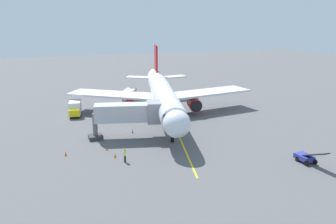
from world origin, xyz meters
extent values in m
plane|color=#565659|center=(0.00, 0.00, 0.00)|extent=(220.00, 220.00, 0.00)
cube|color=yellow|center=(-1.40, 7.05, 0.01)|extent=(9.12, 39.05, 0.01)
cylinder|color=silver|center=(-1.40, 1.05, 4.10)|extent=(11.26, 33.99, 3.80)
ellipsoid|color=silver|center=(2.64, 18.80, 4.10)|extent=(4.41, 4.70, 3.61)
cone|color=silver|center=(-5.51, -16.99, 4.10)|extent=(4.00, 3.68, 3.42)
cube|color=black|center=(2.33, 17.43, 4.65)|extent=(3.50, 2.28, 0.90)
cube|color=silver|center=(-10.54, -0.68, 3.50)|extent=(17.66, 7.85, 0.36)
cylinder|color=red|center=(-7.28, 1.37, 2.00)|extent=(3.00, 3.83, 2.30)
cylinder|color=black|center=(-6.89, 3.07, 2.00)|extent=(2.09, 0.66, 2.10)
cube|color=silver|center=(6.08, -4.47, 3.50)|extent=(16.96, 14.01, 0.36)
cylinder|color=red|center=(4.03, -1.21, 2.00)|extent=(3.00, 3.83, 2.30)
cylinder|color=black|center=(4.42, 0.49, 2.00)|extent=(2.09, 0.66, 2.10)
cube|color=red|center=(-4.85, -14.06, 7.90)|extent=(1.42, 4.76, 7.20)
cube|color=silver|center=(-7.90, -13.06, 4.70)|extent=(6.59, 2.97, 0.24)
cube|color=silver|center=(-1.66, -14.48, 4.70)|extent=(6.73, 5.34, 0.24)
cylinder|color=slate|center=(1.60, 14.21, 1.73)|extent=(0.24, 0.24, 2.77)
cylinder|color=black|center=(1.60, 14.21, 0.35)|extent=(0.59, 0.78, 0.70)
cylinder|color=slate|center=(-4.61, -1.30, 1.94)|extent=(0.24, 0.24, 2.77)
cylinder|color=black|center=(-4.61, -1.30, 0.55)|extent=(0.68, 1.17, 1.10)
cylinder|color=slate|center=(0.46, -2.45, 1.94)|extent=(0.24, 0.24, 2.77)
cylinder|color=black|center=(0.46, -2.45, 0.55)|extent=(0.68, 1.17, 1.10)
cube|color=#B7B7BC|center=(7.38, 10.33, 3.90)|extent=(9.35, 4.53, 2.50)
cube|color=gray|center=(2.99, 11.33, 3.90)|extent=(3.44, 3.74, 3.00)
cylinder|color=slate|center=(11.77, 9.33, 1.95)|extent=(0.70, 0.70, 3.90)
cube|color=#333338|center=(11.77, 9.33, 0.30)|extent=(2.00, 2.00, 0.60)
cylinder|color=#23232D|center=(9.62, 19.38, 0.44)|extent=(0.26, 0.26, 0.88)
cube|color=#D8EA19|center=(9.62, 19.38, 1.18)|extent=(0.33, 0.43, 0.60)
cube|color=silver|center=(9.62, 19.38, 1.18)|extent=(0.34, 0.45, 0.10)
sphere|color=brown|center=(9.62, 19.38, 1.60)|extent=(0.22, 0.22, 0.22)
cube|color=yellow|center=(13.58, -3.36, 1.02)|extent=(2.15, 1.99, 1.20)
cube|color=black|center=(13.70, -2.67, 1.22)|extent=(1.70, 0.43, 0.70)
cube|color=silver|center=(13.27, -5.28, 1.52)|extent=(2.56, 3.88, 2.20)
cylinder|color=black|center=(12.98, -3.01, 0.42)|extent=(0.38, 0.87, 0.84)
cylinder|color=black|center=(14.26, -3.22, 0.42)|extent=(0.38, 0.87, 0.84)
cylinder|color=black|center=(12.46, -6.16, 0.42)|extent=(0.38, 0.87, 0.84)
cylinder|color=black|center=(13.75, -6.37, 0.42)|extent=(0.38, 0.87, 0.84)
cube|color=#2D3899|center=(-11.32, 26.47, 0.62)|extent=(1.63, 2.29, 0.60)
cube|color=black|center=(-11.42, 28.07, 1.52)|extent=(1.13, 3.80, 1.61)
cylinder|color=black|center=(-12.04, 27.58, 0.32)|extent=(0.29, 0.65, 0.64)
cylinder|color=black|center=(-10.75, 27.66, 0.32)|extent=(0.29, 0.65, 0.64)
cylinder|color=black|center=(-11.95, 26.08, 0.32)|extent=(0.29, 0.65, 0.64)
cylinder|color=black|center=(-10.65, 26.16, 0.32)|extent=(0.29, 0.65, 0.64)
cube|color=#9E9EA3|center=(2.28, -10.97, 1.02)|extent=(2.48, 2.40, 1.20)
cube|color=black|center=(2.61, -10.35, 1.22)|extent=(1.57, 0.94, 0.70)
cube|color=silver|center=(1.36, -12.69, 1.52)|extent=(3.46, 4.12, 2.20)
cylinder|color=black|center=(1.82, -10.44, 0.42)|extent=(0.62, 0.86, 0.84)
cylinder|color=black|center=(2.97, -11.06, 0.42)|extent=(0.62, 0.86, 0.84)
cylinder|color=black|center=(0.31, -13.26, 0.42)|extent=(0.62, 0.86, 0.84)
cylinder|color=black|center=(1.46, -13.88, 0.42)|extent=(0.62, 0.86, 0.84)
cone|color=#F2590F|center=(11.00, 14.44, 0.28)|extent=(0.32, 0.32, 0.55)
cone|color=#F2590F|center=(5.96, 8.25, 0.28)|extent=(0.32, 0.32, 0.55)
cone|color=#F2590F|center=(16.40, 14.76, 0.28)|extent=(0.32, 0.32, 0.55)
cone|color=#F2590F|center=(10.48, 17.39, 0.28)|extent=(0.32, 0.32, 0.55)
camera|label=1|loc=(18.43, 60.97, 17.51)|focal=39.23mm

